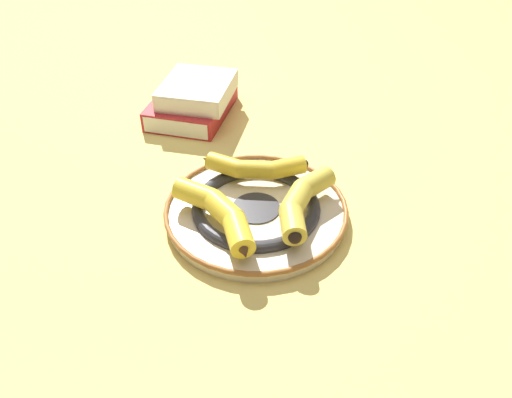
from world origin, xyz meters
name	(u,v)px	position (x,y,z in m)	size (l,w,h in m)	color
ground_plane	(240,202)	(0.00, 0.00, 0.00)	(2.80, 2.80, 0.00)	#E5CC6B
decorative_bowl	(256,210)	(0.03, 0.04, 0.01)	(0.30, 0.30, 0.03)	beige
banana_a	(220,213)	(0.09, 0.00, 0.05)	(0.15, 0.17, 0.04)	yellow
banana_b	(254,167)	(-0.04, 0.01, 0.05)	(0.07, 0.19, 0.03)	gold
banana_c	(302,200)	(0.03, 0.11, 0.05)	(0.19, 0.08, 0.04)	gold
book_stack	(194,100)	(-0.26, -0.18, 0.04)	(0.20, 0.17, 0.08)	#AD2328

